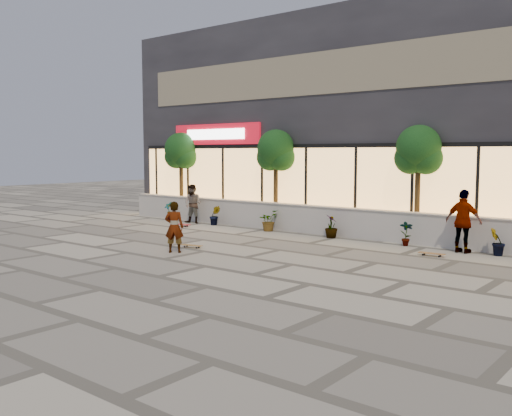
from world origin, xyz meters
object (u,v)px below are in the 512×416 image
Objects in this scene: tree_midwest at (276,153)px; skateboard_right_near at (432,254)px; tree_west at (181,153)px; skateboard_center at (192,245)px; tree_mideast at (418,153)px; skateboard_left at (181,224)px; skater_right_near at (464,221)px; skater_center at (174,227)px; skater_left at (193,204)px.

skateboard_right_near is at bearing -18.29° from tree_midwest.
skateboard_center is (6.60, -5.84, -2.91)m from tree_west.
tree_mideast is at bearing 39.35° from skateboard_center.
skateboard_left is (-2.98, -2.45, -2.90)m from tree_midwest.
skateboard_left is at bearing -140.58° from tree_midwest.
tree_midwest is at bearing 180.00° from tree_mideast.
skater_right_near reaches higher than skateboard_center.
tree_west is 9.86m from skater_center.
skater_right_near is at bearing -5.89° from tree_west.
tree_mideast is (6.00, 0.00, 0.00)m from tree_midwest.
skater_right_near is (2.06, -1.40, -2.03)m from tree_mideast.
tree_mideast is 2.54× the size of skater_center.
skateboard_left is 10.53m from skateboard_right_near.
tree_west is at bearing 1.95° from skater_right_near.
skater_center is (6.82, -6.77, -2.21)m from tree_west.
skateboard_right_near is at bearing -10.82° from tree_west.
skater_left is 10.97m from skateboard_right_near.
skateboard_center is at bearing -53.64° from skateboard_left.
tree_west reaches higher than skater_left.
skater_left is at bearing -85.54° from skater_center.
tree_mideast is at bearing 0.00° from tree_west.
skater_right_near is 2.16× the size of skateboard_left.
skater_left is 0.87× the size of skater_right_near.
tree_mideast is 3.22m from skater_right_near.
skateboard_right_near reaches higher than skateboard_center.
skateboard_left is at bearing 13.28° from skater_right_near.
skater_right_near reaches higher than skateboard_right_near.
tree_midwest is at bearing 0.00° from tree_west.
tree_midwest is 4.45× the size of skateboard_left.
tree_mideast reaches higher than skateboard_right_near.
skater_center is 1.99× the size of skateboard_right_near.
skateboard_right_near is (6.23, 4.28, -0.70)m from skater_center.
skateboard_center is at bearing -58.19° from skater_left.
skater_right_near is at bearing -34.15° from tree_mideast.
skater_left is 2.20× the size of skateboard_center.
skateboard_right_near is (10.89, -1.10, -0.75)m from skater_left.
skateboard_left is (-11.05, -1.05, -0.87)m from skater_right_near.
tree_west is 4.45× the size of skateboard_left.
tree_midwest is at bearing -2.00° from skater_right_near.
skateboard_center is at bearing -41.50° from tree_west.
skater_right_near is 2.46× the size of skateboard_right_near.
skater_left is 11.40m from skater_right_near.
skateboard_left is at bearing -84.53° from skater_left.
tree_west is 2.54× the size of skater_center.
skateboard_right_near is (6.46, 3.34, 0.00)m from skateboard_center.
tree_mideast reaches higher than skater_right_near.
tree_midwest reaches higher than skateboard_left.
tree_west is 4.56m from skateboard_left.
skater_left is (-9.34, -1.40, -2.16)m from tree_mideast.
skater_right_near is at bearing -13.17° from skater_left.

